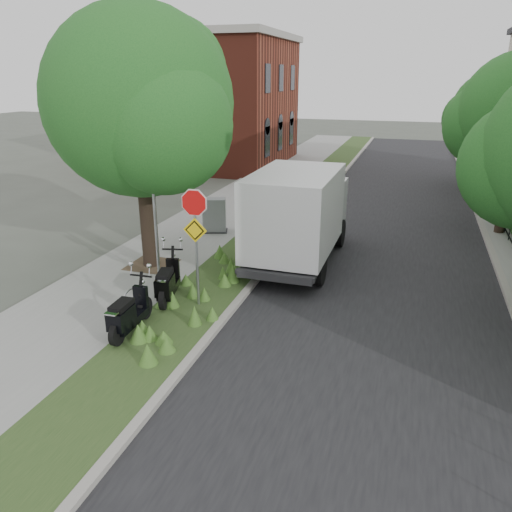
# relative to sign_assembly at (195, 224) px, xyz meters

# --- Properties ---
(ground) EXTENTS (120.00, 120.00, 0.00)m
(ground) POSITION_rel_sign_assembly_xyz_m (1.40, -0.58, -2.33)
(ground) COLOR #4C5147
(ground) RESTS_ON ground
(sidewalk_near) EXTENTS (3.50, 60.00, 0.12)m
(sidewalk_near) POSITION_rel_sign_assembly_xyz_m (-2.85, 9.42, -2.27)
(sidewalk_near) COLOR gray
(sidewalk_near) RESTS_ON ground
(verge) EXTENTS (2.00, 60.00, 0.12)m
(verge) POSITION_rel_sign_assembly_xyz_m (-0.10, 9.42, -2.27)
(verge) COLOR #2C471E
(verge) RESTS_ON ground
(kerb_near) EXTENTS (0.20, 60.00, 0.13)m
(kerb_near) POSITION_rel_sign_assembly_xyz_m (0.90, 9.42, -2.26)
(kerb_near) COLOR #9E9991
(kerb_near) RESTS_ON ground
(road) EXTENTS (7.00, 60.00, 0.01)m
(road) POSITION_rel_sign_assembly_xyz_m (4.40, 9.42, -2.32)
(road) COLOR black
(road) RESTS_ON ground
(kerb_far) EXTENTS (0.20, 60.00, 0.13)m
(kerb_far) POSITION_rel_sign_assembly_xyz_m (7.90, 9.42, -2.26)
(kerb_far) COLOR #9E9991
(kerb_far) RESTS_ON ground
(street_tree_main) EXTENTS (6.21, 5.54, 7.66)m
(street_tree_main) POSITION_rel_sign_assembly_xyz_m (-2.68, 2.28, 2.48)
(street_tree_main) COLOR black
(street_tree_main) RESTS_ON ground
(bare_post) EXTENTS (0.08, 0.08, 4.00)m
(bare_post) POSITION_rel_sign_assembly_xyz_m (-1.80, 1.22, -0.21)
(bare_post) COLOR #A5A8AD
(bare_post) RESTS_ON ground
(bike_hoop) EXTENTS (0.06, 0.78, 0.77)m
(bike_hoop) POSITION_rel_sign_assembly_xyz_m (-1.30, -1.18, -1.83)
(bike_hoop) COLOR #A5A8AD
(bike_hoop) RESTS_ON ground
(sign_assembly) EXTENTS (0.94, 0.08, 3.22)m
(sign_assembly) POSITION_rel_sign_assembly_xyz_m (0.00, 0.00, 0.00)
(sign_assembly) COLOR #A5A8AD
(sign_assembly) RESTS_ON ground
(fence_far) EXTENTS (0.04, 24.00, 1.00)m
(fence_far) POSITION_rel_sign_assembly_xyz_m (8.60, 9.42, -1.66)
(fence_far) COLOR black
(fence_far) RESTS_ON ground
(brick_building) EXTENTS (9.40, 10.40, 8.30)m
(brick_building) POSITION_rel_sign_assembly_xyz_m (-8.10, 21.42, 1.88)
(brick_building) COLOR maroon
(brick_building) RESTS_ON ground
(far_tree_c) EXTENTS (4.37, 3.89, 5.93)m
(far_tree_c) POSITION_rel_sign_assembly_xyz_m (8.34, 17.46, 1.63)
(far_tree_c) COLOR black
(far_tree_c) RESTS_ON ground
(scooter_near) EXTENTS (0.70, 1.90, 0.92)m
(scooter_near) POSITION_rel_sign_assembly_xyz_m (-0.85, -0.08, -1.76)
(scooter_near) COLOR black
(scooter_near) RESTS_ON ground
(scooter_far) EXTENTS (0.44, 1.90, 0.91)m
(scooter_far) POSITION_rel_sign_assembly_xyz_m (-0.89, -2.01, -1.77)
(scooter_far) COLOR black
(scooter_far) RESTS_ON ground
(box_truck) EXTENTS (2.40, 5.85, 2.64)m
(box_truck) POSITION_rel_sign_assembly_xyz_m (1.70, 4.13, -0.61)
(box_truck) COLOR #262628
(box_truck) RESTS_ON ground
(utility_cabinet) EXTENTS (1.13, 0.92, 1.30)m
(utility_cabinet) POSITION_rel_sign_assembly_xyz_m (-2.05, 6.16, -1.59)
(utility_cabinet) COLOR #262628
(utility_cabinet) RESTS_ON ground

